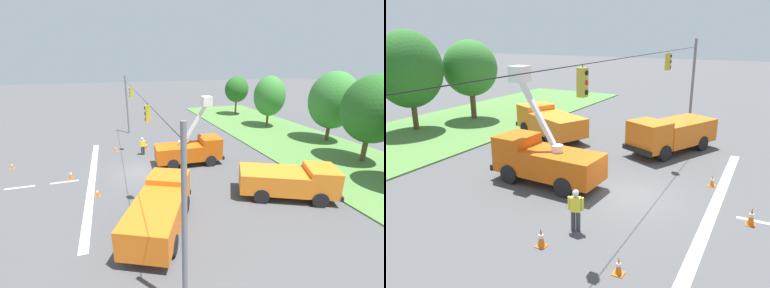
# 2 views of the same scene
# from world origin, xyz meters

# --- Properties ---
(ground_plane) EXTENTS (200.00, 200.00, 0.00)m
(ground_plane) POSITION_xyz_m (0.00, 0.00, 0.00)
(ground_plane) COLOR #4C4C4F
(grass_verge) EXTENTS (56.00, 12.00, 0.10)m
(grass_verge) POSITION_xyz_m (0.00, 18.00, 0.05)
(grass_verge) COLOR #517F3D
(grass_verge) RESTS_ON ground
(lane_markings) EXTENTS (17.60, 15.25, 0.01)m
(lane_markings) POSITION_xyz_m (0.00, -5.37, 0.00)
(lane_markings) COLOR silver
(lane_markings) RESTS_ON ground
(signal_gantry) EXTENTS (26.20, 0.33, 7.20)m
(signal_gantry) POSITION_xyz_m (0.07, -0.00, 4.25)
(signal_gantry) COLOR slate
(signal_gantry) RESTS_ON ground
(tree_east) EXTENTS (5.39, 4.65, 7.86)m
(tree_east) POSITION_xyz_m (3.73, 19.65, 4.86)
(tree_east) COLOR brown
(tree_east) RESTS_ON ground
(tree_far_east) EXTENTS (4.48, 4.83, 7.06)m
(tree_far_east) POSITION_xyz_m (9.00, 18.39, 4.59)
(tree_far_east) COLOR brown
(tree_far_east) RESTS_ON ground
(utility_truck_bucket_lift) EXTENTS (2.51, 6.03, 6.00)m
(utility_truck_bucket_lift) POSITION_xyz_m (-0.62, 4.50, 1.38)
(utility_truck_bucket_lift) COLOR #D6560F
(utility_truck_bucket_lift) RESTS_ON ground
(utility_truck_support_near) EXTENTS (6.90, 5.01, 2.31)m
(utility_truck_support_near) POSITION_xyz_m (7.88, 0.09, 1.26)
(utility_truck_support_near) COLOR orange
(utility_truck_support_near) RESTS_ON ground
(utility_truck_support_far) EXTENTS (4.96, 6.79, 2.24)m
(utility_truck_support_far) POSITION_xyz_m (7.02, 9.01, 1.21)
(utility_truck_support_far) COLOR orange
(utility_truck_support_far) RESTS_ON ground
(road_worker) EXTENTS (0.35, 0.62, 1.77)m
(road_worker) POSITION_xyz_m (-4.26, 0.66, 1.00)
(road_worker) COLOR #383842
(road_worker) RESTS_ON ground
(traffic_cone_foreground_left) EXTENTS (0.36, 0.36, 0.76)m
(traffic_cone_foreground_left) POSITION_xyz_m (-5.88, 1.23, 0.38)
(traffic_cone_foreground_left) COLOR orange
(traffic_cone_foreground_left) RESTS_ON ground
(traffic_cone_foreground_right) EXTENTS (0.36, 0.36, 0.63)m
(traffic_cone_foreground_right) POSITION_xyz_m (-6.07, -1.91, 0.30)
(traffic_cone_foreground_right) COLOR orange
(traffic_cone_foreground_right) RESTS_ON ground
(traffic_cone_mid_right) EXTENTS (0.36, 0.36, 0.79)m
(traffic_cone_mid_right) POSITION_xyz_m (-0.47, -5.46, 0.39)
(traffic_cone_mid_right) COLOR orange
(traffic_cone_mid_right) RESTS_ON ground
(traffic_cone_lane_edge_a) EXTENTS (0.36, 0.36, 0.61)m
(traffic_cone_lane_edge_a) POSITION_xyz_m (3.04, -3.38, 0.29)
(traffic_cone_lane_edge_a) COLOR orange
(traffic_cone_lane_edge_a) RESTS_ON ground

